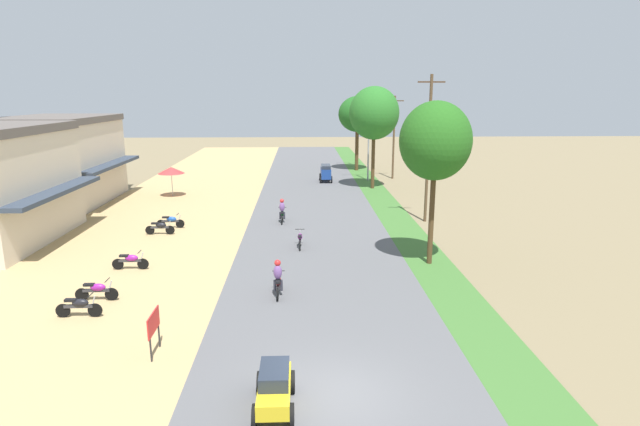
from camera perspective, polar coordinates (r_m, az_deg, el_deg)
name	(u,v)px	position (r m, az deg, el deg)	size (l,w,h in m)	color
ground_plane	(335,398)	(15.76, 1.67, -19.99)	(180.00, 180.00, 0.00)	#7A6B4C
road_strip	(335,397)	(15.74, 1.67, -19.87)	(9.00, 140.00, 0.08)	#565659
median_strip	(527,393)	(17.06, 22.21, -18.13)	(2.40, 140.00, 0.06)	#3D6B2D
shophouse_mid	(60,160)	(45.38, -27.08, 5.28)	(8.05, 10.65, 6.90)	beige
parked_motorbike_nearest	(79,305)	(22.31, -25.36, -9.33)	(1.80, 0.54, 0.94)	black
parked_motorbike_second	(97,290)	(23.69, -23.71, -7.87)	(1.80, 0.54, 0.94)	black
parked_motorbike_third	(131,260)	(27.10, -20.44, -4.96)	(1.80, 0.54, 0.94)	black
parked_motorbike_fourth	(160,227)	(33.11, -17.46, -1.49)	(1.80, 0.54, 0.94)	black
parked_motorbike_fifth	(171,221)	(34.51, -16.37, -0.83)	(1.80, 0.54, 0.94)	black
street_signboard	(154,325)	(18.22, -18.13, -11.86)	(0.06, 1.30, 1.50)	#262628
vendor_umbrella	(171,170)	(44.77, -16.33, 4.62)	(2.20, 2.20, 2.52)	#99999E
median_tree_nearest	(435,141)	(25.79, 12.80, 7.82)	(3.54, 3.54, 8.25)	#4C351E
median_tree_second	(374,113)	(46.67, 6.08, 11.04)	(4.47, 4.47, 9.20)	#4C351E
median_tree_third	(357,114)	(57.87, 4.21, 10.96)	(4.24, 4.24, 8.28)	#4C351E
streetlamp_near	(369,134)	(51.11, 5.48, 8.76)	(3.16, 0.20, 8.01)	gray
streetlamp_mid	(358,129)	(60.74, 4.27, 9.39)	(3.16, 0.20, 7.80)	gray
utility_pole_near	(428,147)	(35.07, 12.04, 7.22)	(1.80, 0.20, 9.85)	brown
utility_pole_far	(394,136)	(52.90, 8.27, 8.53)	(1.80, 0.20, 8.39)	brown
car_sedan_yellow	(275,386)	(14.92, -5.12, -18.77)	(1.10, 2.26, 1.19)	gold
car_van_blue	(326,172)	(50.47, 0.65, 4.60)	(1.19, 2.41, 1.67)	navy
motorbike_foreground_rider	(278,279)	(22.18, -4.72, -7.33)	(0.54, 1.80, 1.66)	black
motorbike_ahead_second	(300,239)	(29.00, -2.25, -2.88)	(0.54, 1.80, 0.94)	black
motorbike_ahead_third	(282,211)	(34.48, -4.26, 0.19)	(0.54, 1.80, 1.66)	black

